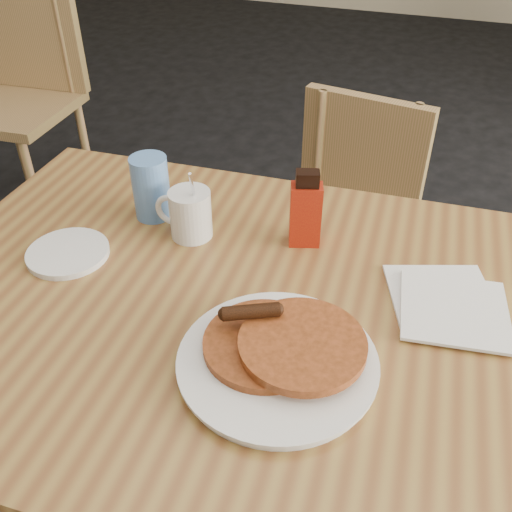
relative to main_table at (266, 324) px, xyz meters
The scene contains 9 objects.
main_table is the anchor object (origin of this frame).
chair_main_far 0.77m from the main_table, 88.86° to the left, with size 0.43×0.43×0.82m.
chair_wall_extra 1.85m from the main_table, 141.73° to the left, with size 0.49×0.49×1.00m.
pancake_plate 0.14m from the main_table, 62.18° to the right, with size 0.30×0.30×0.07m.
coffee_mug 0.28m from the main_table, 144.19° to the left, with size 0.12×0.08×0.15m.
syrup_bottle 0.23m from the main_table, 87.68° to the left, with size 0.07×0.05×0.16m.
napkin_stack 0.31m from the main_table, 20.25° to the left, with size 0.23×0.24×0.01m.
blue_tumbler 0.38m from the main_table, 148.62° to the left, with size 0.08×0.08×0.13m, color #5685C9.
side_saucer 0.41m from the main_table, behind, with size 0.16×0.16×0.01m, color silver.
Camera 1 is at (0.23, -0.71, 1.41)m, focal length 40.00 mm.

